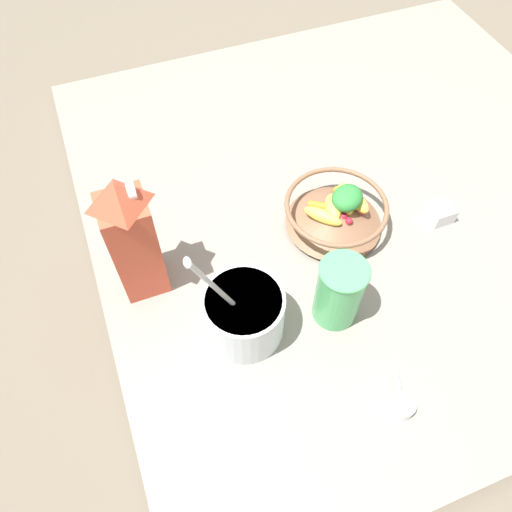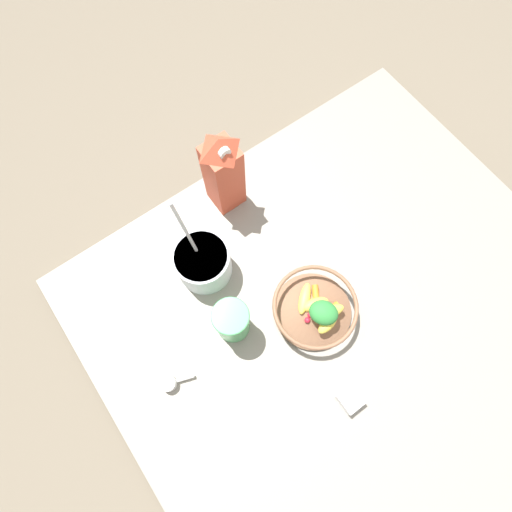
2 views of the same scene
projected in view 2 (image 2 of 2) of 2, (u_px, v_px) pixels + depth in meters
ground_plane at (359, 336)px, 1.01m from camera, size 6.00×6.00×0.00m
countertop at (361, 335)px, 0.99m from camera, size 1.18×1.18×0.04m
fruit_bowl at (315, 309)px, 0.95m from camera, size 0.20×0.20×0.09m
milk_carton at (223, 172)px, 0.97m from camera, size 0.08×0.08×0.26m
yogurt_tub at (203, 262)px, 0.97m from camera, size 0.14×0.15×0.26m
drinking_cup at (232, 321)px, 0.91m from camera, size 0.08×0.08×0.14m
spice_jar at (350, 400)px, 0.91m from camera, size 0.05×0.05×0.03m
measuring_scoop at (169, 383)px, 0.92m from camera, size 0.08×0.04×0.03m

